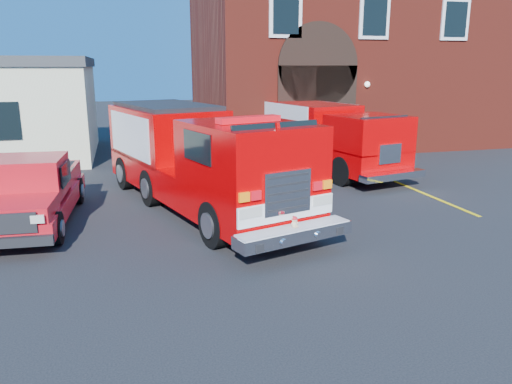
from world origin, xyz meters
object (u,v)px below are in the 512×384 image
object	(u,v)px
fire_station	(344,61)
pickup_truck	(31,192)
fire_engine	(198,157)
secondary_truck	(324,135)

from	to	relation	value
fire_station	pickup_truck	bearing A→B (deg)	-139.67
fire_engine	secondary_truck	bearing A→B (deg)	37.21
fire_station	pickup_truck	distance (m)	18.79
fire_engine	secondary_truck	size ratio (longest dim) A/B	1.19
pickup_truck	secondary_truck	size ratio (longest dim) A/B	0.69
fire_station	secondary_truck	size ratio (longest dim) A/B	1.87
secondary_truck	fire_station	bearing A→B (deg)	60.63
fire_station	fire_engine	size ratio (longest dim) A/B	1.58
secondary_truck	fire_engine	bearing A→B (deg)	-142.79
fire_station	pickup_truck	xyz separation A→B (m)	(-14.09, -11.96, -3.41)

